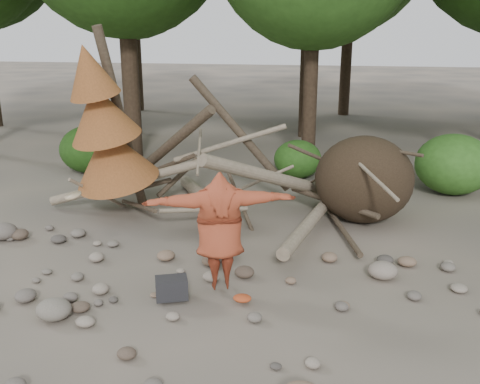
# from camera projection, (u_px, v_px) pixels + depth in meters

# --- Properties ---
(ground) EXTENTS (120.00, 120.00, 0.00)m
(ground) POSITION_uv_depth(u_px,v_px,m) (204.00, 299.00, 8.74)
(ground) COLOR #514C44
(ground) RESTS_ON ground
(deadfall_pile) EXTENTS (8.55, 5.24, 3.30)m
(deadfall_pile) POSITION_uv_depth(u_px,v_px,m) (338.00, 181.00, 12.07)
(deadfall_pile) COLOR #332619
(deadfall_pile) RESTS_ON ground
(dead_conifer) EXTENTS (2.06, 2.16, 4.35)m
(dead_conifer) POSITION_uv_depth(u_px,v_px,m) (105.00, 129.00, 11.87)
(dead_conifer) COLOR #4C3F30
(dead_conifer) RESTS_ON ground
(bush_left) EXTENTS (1.80, 1.80, 1.44)m
(bush_left) POSITION_uv_depth(u_px,v_px,m) (90.00, 149.00, 16.31)
(bush_left) COLOR #214913
(bush_left) RESTS_ON ground
(bush_mid) EXTENTS (1.40, 1.40, 1.12)m
(bush_mid) POSITION_uv_depth(u_px,v_px,m) (298.00, 159.00, 15.75)
(bush_mid) COLOR #2B5D1A
(bush_mid) RESTS_ON ground
(bush_right) EXTENTS (2.00, 2.00, 1.60)m
(bush_right) POSITION_uv_depth(u_px,v_px,m) (454.00, 164.00, 14.15)
(bush_right) COLOR #366E22
(bush_right) RESTS_ON ground
(frisbee_thrower) EXTENTS (3.67, 1.44, 2.00)m
(frisbee_thrower) POSITION_uv_depth(u_px,v_px,m) (220.00, 231.00, 8.72)
(frisbee_thrower) COLOR #983B22
(frisbee_thrower) RESTS_ON ground
(backpack) EXTENTS (0.60, 0.51, 0.34)m
(backpack) POSITION_uv_depth(u_px,v_px,m) (172.00, 291.00, 8.63)
(backpack) COLOR black
(backpack) RESTS_ON ground
(cloth_green) EXTENTS (0.49, 0.41, 0.19)m
(cloth_green) POSITION_uv_depth(u_px,v_px,m) (173.00, 291.00, 8.80)
(cloth_green) COLOR #2D712D
(cloth_green) RESTS_ON ground
(cloth_orange) EXTENTS (0.30, 0.24, 0.11)m
(cloth_orange) POSITION_uv_depth(u_px,v_px,m) (242.00, 301.00, 8.56)
(cloth_orange) COLOR #A53E1C
(cloth_orange) RESTS_ON ground
(boulder_front_left) EXTENTS (0.54, 0.49, 0.32)m
(boulder_front_left) POSITION_uv_depth(u_px,v_px,m) (54.00, 309.00, 8.09)
(boulder_front_left) COLOR slate
(boulder_front_left) RESTS_ON ground
(boulder_mid_right) EXTENTS (0.52, 0.47, 0.31)m
(boulder_mid_right) POSITION_uv_depth(u_px,v_px,m) (383.00, 270.00, 9.42)
(boulder_mid_right) COLOR gray
(boulder_mid_right) RESTS_ON ground
(boulder_mid_left) EXTENTS (0.59, 0.53, 0.35)m
(boulder_mid_left) POSITION_uv_depth(u_px,v_px,m) (3.00, 231.00, 11.17)
(boulder_mid_left) COLOR #645C54
(boulder_mid_left) RESTS_ON ground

